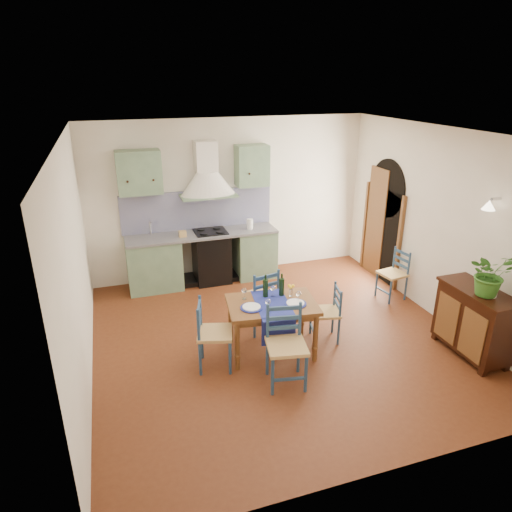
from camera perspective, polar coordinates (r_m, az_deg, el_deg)
The scene contains 13 objects.
floor at distance 6.55m, azimuth 2.84°, elevation -10.16°, with size 5.00×5.00×0.00m, color #4F2211.
back_wall at distance 8.00m, azimuth -6.03°, elevation 4.10°, with size 5.00×0.96×2.80m.
right_wall at distance 7.40m, azimuth 20.64°, elevation 3.66°, with size 0.26×5.00×2.80m.
left_wall at distance 5.59m, azimuth -21.59°, elevation -1.45°, with size 0.04×5.00×2.80m, color silver.
ceiling at distance 5.60m, azimuth 3.38°, elevation 15.02°, with size 5.00×5.00×0.01m, color white.
dining_table at distance 5.93m, azimuth 2.05°, elevation -6.61°, with size 1.23×0.95×1.04m.
chair_near at distance 5.46m, azimuth 3.77°, elevation -11.07°, with size 0.53×0.53×0.97m.
chair_far at distance 6.50m, azimuth 0.58°, elevation -5.34°, with size 0.53×0.53×0.96m.
chair_left at distance 5.75m, azimuth -5.48°, elevation -9.65°, with size 0.52×0.52×0.91m.
chair_right at distance 6.38m, azimuth 8.89°, elevation -6.99°, with size 0.45×0.45×0.81m.
chair_spare at distance 7.78m, azimuth 16.84°, elevation -2.15°, with size 0.44×0.44×0.83m.
sideboard at distance 6.58m, azimuth 25.62°, elevation -7.21°, with size 0.50×1.05×0.94m.
potted_plant at distance 6.20m, azimuth 27.24°, elevation -1.99°, with size 0.51×0.44×0.56m, color #316C21.
Camera 1 is at (-2.03, -5.18, 3.45)m, focal length 32.00 mm.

